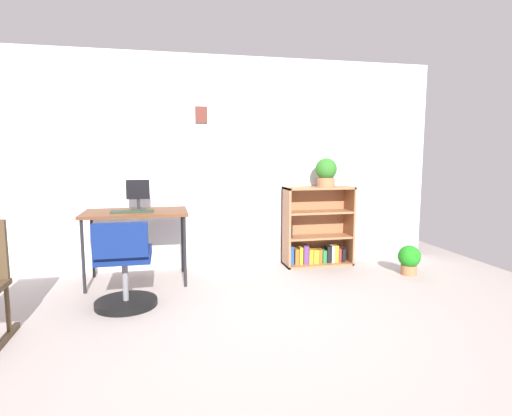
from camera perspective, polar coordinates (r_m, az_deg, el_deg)
name	(u,v)px	position (r m, az deg, el deg)	size (l,w,h in m)	color
ground_plane	(257,349)	(2.90, 0.10, -18.89)	(6.24, 6.24, 0.00)	#A0948E
wall_back	(216,163)	(4.72, -5.60, 6.15)	(5.20, 0.12, 2.36)	silver
desk	(136,217)	(4.27, -16.27, -1.20)	(1.01, 0.60, 0.72)	brown
monitor	(138,194)	(4.34, -15.98, 1.91)	(0.23, 0.14, 0.31)	#262628
keyboard	(132,211)	(4.19, -16.71, -0.45)	(0.41, 0.13, 0.02)	#233222
office_chair	(124,270)	(3.64, -17.75, -8.18)	(0.52, 0.55, 0.76)	black
bookshelf_low	(316,231)	(4.89, 8.33, -3.12)	(0.80, 0.30, 0.91)	#97623F
potted_plant_on_shelf	(326,172)	(4.79, 9.66, 4.94)	(0.25, 0.25, 0.33)	#9E6642
potted_plant_floor	(409,259)	(4.75, 20.41, -6.59)	(0.24, 0.24, 0.32)	#9E6642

